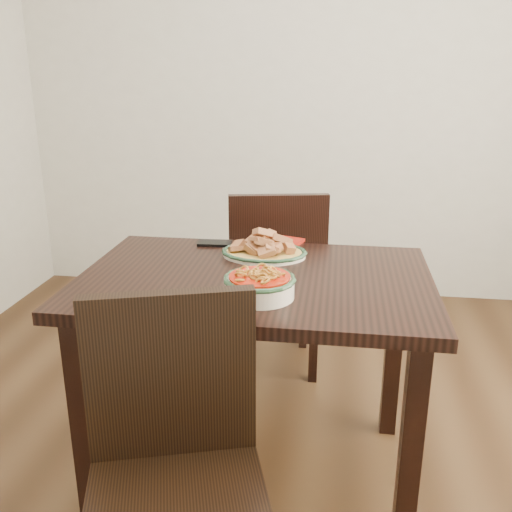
# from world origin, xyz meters

# --- Properties ---
(floor) EXTENTS (3.50, 3.50, 0.00)m
(floor) POSITION_xyz_m (0.00, 0.00, 0.00)
(floor) COLOR #342010
(floor) RESTS_ON ground
(wall_back) EXTENTS (3.50, 0.10, 2.60)m
(wall_back) POSITION_xyz_m (0.00, 1.75, 1.30)
(wall_back) COLOR beige
(wall_back) RESTS_ON ground
(dining_table) EXTENTS (1.13, 0.76, 0.75)m
(dining_table) POSITION_xyz_m (-0.06, -0.04, 0.64)
(dining_table) COLOR black
(dining_table) RESTS_ON ground
(chair_far) EXTENTS (0.49, 0.49, 0.89)m
(chair_far) POSITION_xyz_m (-0.07, 0.66, 0.50)
(chair_far) COLOR black
(chair_far) RESTS_ON ground
(chair_near) EXTENTS (0.53, 0.53, 0.89)m
(chair_near) POSITION_xyz_m (-0.16, -0.66, 0.50)
(chair_near) COLOR black
(chair_near) RESTS_ON ground
(fish_plate) EXTENTS (0.30, 0.23, 0.11)m
(fish_plate) POSITION_xyz_m (-0.05, 0.16, 0.79)
(fish_plate) COLOR white
(fish_plate) RESTS_ON dining_table
(noodle_bowl) EXTENTS (0.21, 0.21, 0.08)m
(noodle_bowl) POSITION_xyz_m (-0.02, -0.21, 0.79)
(noodle_bowl) COLOR white
(noodle_bowl) RESTS_ON dining_table
(smartphone) EXTENTS (0.13, 0.08, 0.01)m
(smartphone) POSITION_xyz_m (-0.26, 0.27, 0.76)
(smartphone) COLOR black
(smartphone) RESTS_ON dining_table
(napkin) EXTENTS (0.14, 0.13, 0.01)m
(napkin) POSITION_xyz_m (0.01, 0.34, 0.76)
(napkin) COLOR #9C170B
(napkin) RESTS_ON dining_table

